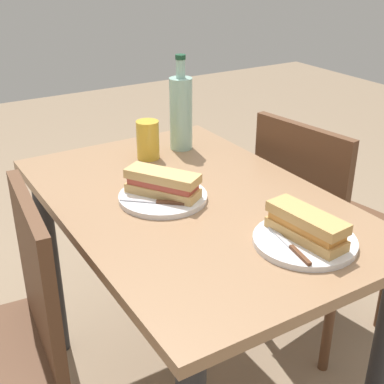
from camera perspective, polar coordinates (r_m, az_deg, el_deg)
name	(u,v)px	position (r m, az deg, el deg)	size (l,w,h in m)	color
dining_table	(192,241)	(1.52, 0.00, -5.30)	(1.07, 0.70, 0.76)	#997251
chair_far	(4,343)	(1.43, -19.67, -15.10)	(0.44, 0.44, 0.88)	brown
chair_near	(313,219)	(1.93, 12.99, -2.88)	(0.46, 0.46, 0.88)	brown
plate_near	(163,197)	(1.45, -3.16, -0.53)	(0.24, 0.24, 0.01)	white
baguette_sandwich_near	(163,183)	(1.43, -3.20, 0.96)	(0.21, 0.17, 0.07)	tan
knife_near	(157,202)	(1.40, -3.81, -1.06)	(0.13, 0.14, 0.01)	silver
plate_far	(305,241)	(1.27, 12.09, -5.19)	(0.24, 0.24, 0.01)	white
baguette_sandwich_far	(306,225)	(1.25, 12.27, -3.55)	(0.21, 0.09, 0.07)	tan
knife_far	(291,247)	(1.22, 10.69, -5.85)	(0.18, 0.05, 0.01)	silver
water_bottle	(181,112)	(1.77, -1.21, 8.68)	(0.08, 0.08, 0.32)	#99C6B7
beer_glass	(148,140)	(1.71, -4.80, 5.65)	(0.07, 0.07, 0.13)	gold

